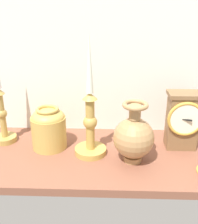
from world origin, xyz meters
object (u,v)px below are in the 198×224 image
Objects in this scene: candlestick_tall_center at (90,121)px; brass_vase_jar at (49,127)px; brass_vase_bulbous at (134,137)px; mantel_clock at (183,120)px; candlestick_tall_left at (1,106)px.

candlestick_tall_center is 14.42cm from brass_vase_jar.
brass_vase_jar is (-26.33, 7.34, -0.93)cm from brass_vase_bulbous.
candlestick_tall_center is at bearing -13.69° from brass_vase_jar.
mantel_clock is 1.01× the size of brass_vase_bulbous.
candlestick_tall_center reaches higher than brass_vase_jar.
candlestick_tall_center is at bearing -12.79° from candlestick_tall_left.
brass_vase_bulbous is (12.81, -4.04, -2.86)cm from candlestick_tall_center.
candlestick_tall_left is 2.02× the size of brass_vase_bulbous.
candlestick_tall_center reaches higher than mantel_clock.
candlestick_tall_center is (29.42, -6.68, -1.93)cm from candlestick_tall_left.
candlestick_tall_left is 30.23cm from candlestick_tall_center.
candlestick_tall_left is 2.72× the size of brass_vase_jar.
candlestick_tall_left is at bearing 178.00° from mantel_clock.
candlestick_tall_center reaches higher than candlestick_tall_left.
mantel_clock is 58.29cm from candlestick_tall_left.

